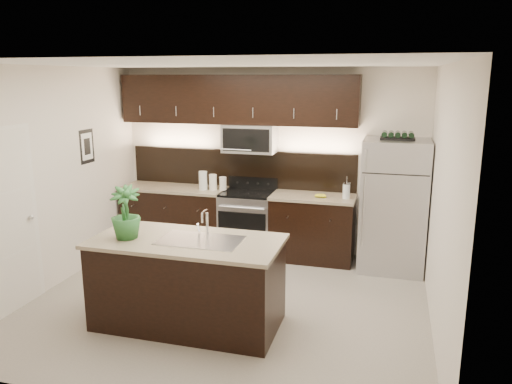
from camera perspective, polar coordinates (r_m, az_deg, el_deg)
ground at (r=5.97m, az=-3.24°, el=-12.48°), size 4.50×4.50×0.00m
room_walls at (r=5.46m, az=-4.70°, el=3.79°), size 4.52×4.02×2.71m
counter_run at (r=7.44m, az=-2.44°, el=-3.37°), size 3.51×0.65×0.94m
upper_fixtures at (r=7.28m, az=-2.01°, el=9.64°), size 3.49×0.40×1.66m
island at (r=5.35m, az=-7.79°, el=-10.15°), size 1.96×0.96×0.94m
sink_faucet at (r=5.14m, az=-6.37°, el=-5.35°), size 0.84×0.50×0.28m
refrigerator at (r=6.93m, az=15.41°, el=-1.50°), size 0.85×0.77×1.77m
wine_rack at (r=6.76m, az=15.89°, el=6.19°), size 0.44×0.27×0.10m
plant at (r=5.27m, az=-14.70°, el=-2.28°), size 0.40×0.40×0.55m
canisters at (r=7.38m, az=-5.21°, el=1.19°), size 0.41×0.17×0.27m
french_press at (r=6.93m, az=10.29°, el=0.17°), size 0.10×0.10×0.30m
bananas at (r=6.96m, az=7.04°, el=-0.38°), size 0.17×0.13×0.05m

